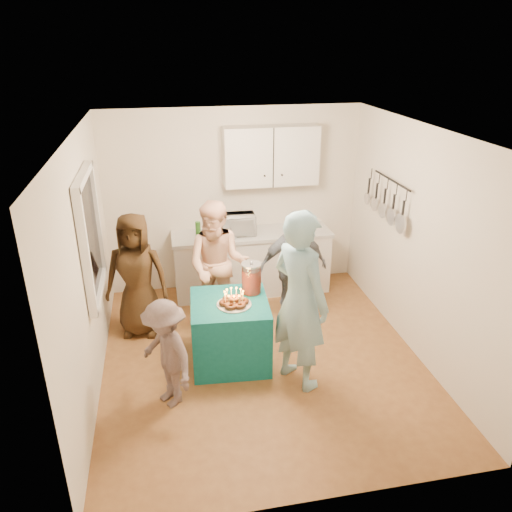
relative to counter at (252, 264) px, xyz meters
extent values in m
plane|color=brown|center=(-0.20, -1.70, -0.43)|extent=(4.00, 4.00, 0.00)
plane|color=white|center=(-0.20, -1.70, 2.17)|extent=(4.00, 4.00, 0.00)
plane|color=silver|center=(-0.20, 0.30, 0.87)|extent=(3.60, 3.60, 0.00)
plane|color=silver|center=(-2.00, -1.70, 0.87)|extent=(4.00, 4.00, 0.00)
plane|color=silver|center=(1.60, -1.70, 0.87)|extent=(4.00, 4.00, 0.00)
cube|color=black|center=(-1.97, -1.40, 1.12)|extent=(0.04, 1.00, 1.20)
cube|color=white|center=(0.00, 0.00, 0.00)|extent=(2.20, 0.58, 0.86)
cube|color=beige|center=(0.00, 0.00, 0.46)|extent=(2.24, 0.62, 0.05)
cube|color=white|center=(0.30, 0.15, 1.52)|extent=(1.30, 0.30, 0.80)
cube|color=black|center=(1.52, -1.00, 1.17)|extent=(0.12, 1.00, 0.60)
imported|color=white|center=(-0.20, 0.00, 0.62)|extent=(0.50, 0.35, 0.27)
cube|color=#0E6162|center=(-0.56, -1.66, -0.05)|extent=(0.91, 0.91, 0.76)
cylinder|color=#B01E0E|center=(-0.28, -1.48, 0.50)|extent=(0.22, 0.22, 0.34)
imported|color=#8DBECE|center=(0.10, -2.16, 0.54)|extent=(0.76, 0.85, 1.95)
imported|color=brown|center=(-1.57, -0.83, 0.35)|extent=(0.85, 0.64, 1.57)
imported|color=#EE997C|center=(-0.58, -0.84, 0.40)|extent=(0.96, 0.84, 1.66)
imported|color=black|center=(0.36, -0.92, 0.33)|extent=(0.90, 0.40, 1.51)
imported|color=#534242|center=(-1.28, -2.26, 0.15)|extent=(0.76, 0.87, 1.16)
camera|label=1|loc=(-1.19, -6.44, 3.01)|focal=35.00mm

